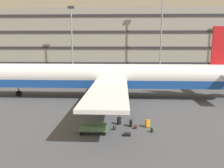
{
  "coord_description": "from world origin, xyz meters",
  "views": [
    {
      "loc": [
        1.11,
        -34.06,
        8.32
      ],
      "look_at": [
        0.24,
        -5.07,
        3.0
      ],
      "focal_mm": 34.8,
      "sensor_mm": 36.0,
      "label": 1
    }
  ],
  "objects_px": {
    "suitcase_orange": "(119,121)",
    "backpack_red": "(135,127)",
    "backpack_navy": "(114,128)",
    "airliner": "(109,77)",
    "suitcase_scuffed": "(127,134)",
    "suitcase_purple": "(131,123)",
    "suitcase_upright": "(148,123)",
    "backpack_laid_flat": "(152,130)",
    "baggage_cart": "(93,129)"
  },
  "relations": [
    {
      "from": "suitcase_scuffed",
      "to": "suitcase_upright",
      "type": "xyz_separation_m",
      "value": [
        2.15,
        2.14,
        0.3
      ]
    },
    {
      "from": "backpack_red",
      "to": "backpack_navy",
      "type": "distance_m",
      "value": 2.11
    },
    {
      "from": "suitcase_purple",
      "to": "suitcase_orange",
      "type": "bearing_deg",
      "value": 157.08
    },
    {
      "from": "suitcase_orange",
      "to": "baggage_cart",
      "type": "relative_size",
      "value": 0.29
    },
    {
      "from": "suitcase_orange",
      "to": "suitcase_purple",
      "type": "relative_size",
      "value": 1.08
    },
    {
      "from": "airliner",
      "to": "suitcase_scuffed",
      "type": "relative_size",
      "value": 67.54
    },
    {
      "from": "backpack_navy",
      "to": "backpack_red",
      "type": "bearing_deg",
      "value": 10.16
    },
    {
      "from": "backpack_navy",
      "to": "baggage_cart",
      "type": "height_order",
      "value": "baggage_cart"
    },
    {
      "from": "backpack_laid_flat",
      "to": "suitcase_upright",
      "type": "bearing_deg",
      "value": 102.11
    },
    {
      "from": "suitcase_upright",
      "to": "backpack_navy",
      "type": "relative_size",
      "value": 1.63
    },
    {
      "from": "baggage_cart",
      "to": "backpack_red",
      "type": "bearing_deg",
      "value": 16.95
    },
    {
      "from": "backpack_navy",
      "to": "suitcase_orange",
      "type": "bearing_deg",
      "value": 73.07
    },
    {
      "from": "backpack_laid_flat",
      "to": "airliner",
      "type": "bearing_deg",
      "value": 109.13
    },
    {
      "from": "suitcase_purple",
      "to": "suitcase_upright",
      "type": "bearing_deg",
      "value": -5.75
    },
    {
      "from": "suitcase_orange",
      "to": "backpack_laid_flat",
      "type": "relative_size",
      "value": 1.73
    },
    {
      "from": "suitcase_purple",
      "to": "backpack_navy",
      "type": "xyz_separation_m",
      "value": [
        -1.66,
        -0.99,
        -0.11
      ]
    },
    {
      "from": "suitcase_purple",
      "to": "backpack_laid_flat",
      "type": "distance_m",
      "value": 2.46
    },
    {
      "from": "suitcase_orange",
      "to": "backpack_red",
      "type": "relative_size",
      "value": 2.06
    },
    {
      "from": "suitcase_purple",
      "to": "backpack_red",
      "type": "bearing_deg",
      "value": -56.44
    },
    {
      "from": "suitcase_purple",
      "to": "backpack_red",
      "type": "height_order",
      "value": "suitcase_purple"
    },
    {
      "from": "suitcase_upright",
      "to": "suitcase_purple",
      "type": "bearing_deg",
      "value": 174.25
    },
    {
      "from": "airliner",
      "to": "suitcase_scuffed",
      "type": "bearing_deg",
      "value": -80.82
    },
    {
      "from": "suitcase_purple",
      "to": "suitcase_upright",
      "type": "distance_m",
      "value": 1.7
    },
    {
      "from": "suitcase_orange",
      "to": "baggage_cart",
      "type": "distance_m",
      "value": 3.4
    },
    {
      "from": "backpack_laid_flat",
      "to": "backpack_red",
      "type": "xyz_separation_m",
      "value": [
        -1.56,
        0.85,
        -0.04
      ]
    },
    {
      "from": "suitcase_scuffed",
      "to": "baggage_cart",
      "type": "xyz_separation_m",
      "value": [
        -3.2,
        0.45,
        0.3
      ]
    },
    {
      "from": "suitcase_scuffed",
      "to": "suitcase_upright",
      "type": "distance_m",
      "value": 3.05
    },
    {
      "from": "suitcase_purple",
      "to": "baggage_cart",
      "type": "distance_m",
      "value": 4.1
    },
    {
      "from": "airliner",
      "to": "suitcase_purple",
      "type": "distance_m",
      "value": 13.03
    },
    {
      "from": "suitcase_upright",
      "to": "backpack_laid_flat",
      "type": "xyz_separation_m",
      "value": [
        0.28,
        -1.3,
        -0.18
      ]
    },
    {
      "from": "airliner",
      "to": "backpack_navy",
      "type": "height_order",
      "value": "airliner"
    },
    {
      "from": "backpack_red",
      "to": "backpack_laid_flat",
      "type": "bearing_deg",
      "value": -28.5
    },
    {
      "from": "suitcase_scuffed",
      "to": "backpack_navy",
      "type": "distance_m",
      "value": 1.79
    },
    {
      "from": "suitcase_purple",
      "to": "suitcase_upright",
      "type": "xyz_separation_m",
      "value": [
        1.69,
        -0.17,
        0.07
      ]
    },
    {
      "from": "backpack_laid_flat",
      "to": "baggage_cart",
      "type": "bearing_deg",
      "value": -176.03
    },
    {
      "from": "suitcase_orange",
      "to": "backpack_laid_flat",
      "type": "distance_m",
      "value": 3.75
    },
    {
      "from": "suitcase_upright",
      "to": "baggage_cart",
      "type": "height_order",
      "value": "suitcase_upright"
    },
    {
      "from": "suitcase_scuffed",
      "to": "baggage_cart",
      "type": "distance_m",
      "value": 3.24
    },
    {
      "from": "airliner",
      "to": "baggage_cart",
      "type": "bearing_deg",
      "value": -93.29
    },
    {
      "from": "airliner",
      "to": "backpack_red",
      "type": "distance_m",
      "value": 13.75
    },
    {
      "from": "suitcase_scuffed",
      "to": "suitcase_upright",
      "type": "relative_size",
      "value": 0.71
    },
    {
      "from": "suitcase_orange",
      "to": "backpack_laid_flat",
      "type": "xyz_separation_m",
      "value": [
        3.18,
        -1.98,
        -0.18
      ]
    },
    {
      "from": "airliner",
      "to": "suitcase_orange",
      "type": "bearing_deg",
      "value": -82.2
    },
    {
      "from": "suitcase_scuffed",
      "to": "backpack_red",
      "type": "relative_size",
      "value": 1.41
    },
    {
      "from": "suitcase_scuffed",
      "to": "backpack_red",
      "type": "xyz_separation_m",
      "value": [
        0.87,
        1.69,
        0.07
      ]
    },
    {
      "from": "backpack_red",
      "to": "suitcase_purple",
      "type": "bearing_deg",
      "value": 123.56
    },
    {
      "from": "suitcase_scuffed",
      "to": "backpack_laid_flat",
      "type": "relative_size",
      "value": 1.18
    },
    {
      "from": "airliner",
      "to": "suitcase_scuffed",
      "type": "height_order",
      "value": "airliner"
    },
    {
      "from": "suitcase_upright",
      "to": "backpack_red",
      "type": "bearing_deg",
      "value": -160.77
    },
    {
      "from": "airliner",
      "to": "backpack_red",
      "type": "xyz_separation_m",
      "value": [
        3.24,
        -13.01,
        -3.05
      ]
    }
  ]
}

